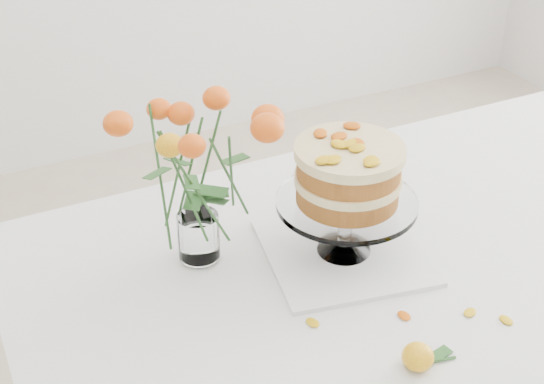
# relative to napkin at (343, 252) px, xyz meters

# --- Properties ---
(table) EXTENTS (1.43, 0.93, 0.76)m
(table) POSITION_rel_napkin_xyz_m (0.12, -0.09, -0.09)
(table) COLOR tan
(table) RESTS_ON ground
(napkin) EXTENTS (0.32, 0.32, 0.01)m
(napkin) POSITION_rel_napkin_xyz_m (0.00, 0.00, 0.00)
(napkin) COLOR silver
(napkin) RESTS_ON table
(cake_stand) EXTENTS (0.24, 0.24, 0.22)m
(cake_stand) POSITION_rel_napkin_xyz_m (0.00, 0.00, 0.15)
(cake_stand) COLOR white
(cake_stand) RESTS_ON napkin
(rose_vase) EXTENTS (0.29, 0.29, 0.37)m
(rose_vase) POSITION_rel_napkin_xyz_m (-0.24, 0.10, 0.21)
(rose_vase) COLOR white
(rose_vase) RESTS_ON table
(loose_rose_near) EXTENTS (0.09, 0.05, 0.04)m
(loose_rose_near) POSITION_rel_napkin_xyz_m (-0.04, -0.29, 0.02)
(loose_rose_near) COLOR yellow
(loose_rose_near) RESTS_ON table
(stray_petal_a) EXTENTS (0.03, 0.02, 0.00)m
(stray_petal_a) POSITION_rel_napkin_xyz_m (0.00, -0.19, -0.00)
(stray_petal_a) COLOR gold
(stray_petal_a) RESTS_ON table
(stray_petal_b) EXTENTS (0.03, 0.02, 0.00)m
(stray_petal_b) POSITION_rel_napkin_xyz_m (0.10, -0.23, -0.00)
(stray_petal_b) COLOR gold
(stray_petal_b) RESTS_ON table
(stray_petal_c) EXTENTS (0.03, 0.02, 0.00)m
(stray_petal_c) POSITION_rel_napkin_xyz_m (0.14, -0.27, -0.00)
(stray_petal_c) COLOR gold
(stray_petal_c) RESTS_ON table
(stray_petal_d) EXTENTS (0.03, 0.02, 0.00)m
(stray_petal_d) POSITION_rel_napkin_xyz_m (-0.14, -0.14, -0.00)
(stray_petal_d) COLOR gold
(stray_petal_d) RESTS_ON table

